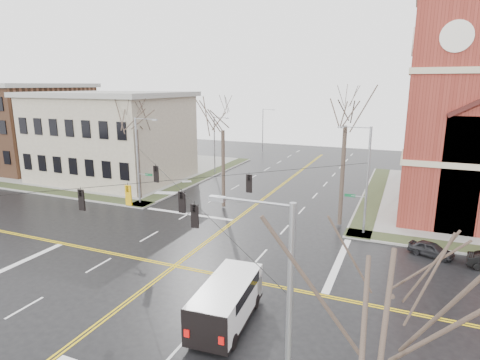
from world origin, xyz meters
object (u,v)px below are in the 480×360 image
at_px(streetlight_north_b, 263,129).
at_px(signal_pole_nw, 139,158).
at_px(signal_pole_ne, 365,178).
at_px(streetlight_north_a, 215,143).
at_px(tree_se, 379,358).
at_px(tree_nw_far, 136,125).
at_px(tree_ne, 346,119).
at_px(tree_nw_near, 223,125).
at_px(parked_car_a, 431,249).
at_px(cargo_van, 228,298).
at_px(signal_pole_se, 283,332).

bearing_deg(streetlight_north_b, signal_pole_nw, -91.05).
bearing_deg(signal_pole_nw, signal_pole_ne, 0.00).
height_order(streetlight_north_a, tree_se, tree_se).
relative_size(signal_pole_nw, streetlight_north_a, 1.12).
relative_size(tree_nw_far, tree_ne, 0.86).
height_order(streetlight_north_b, tree_nw_near, tree_nw_near).
distance_m(tree_nw_far, tree_ne, 21.96).
bearing_deg(tree_nw_near, parked_car_a, -14.23).
bearing_deg(streetlight_north_a, cargo_van, -62.59).
relative_size(cargo_van, tree_nw_far, 0.54).
bearing_deg(parked_car_a, streetlight_north_b, 55.13).
relative_size(streetlight_north_a, cargo_van, 1.30).
xyz_separation_m(streetlight_north_b, tree_nw_far, (-2.01, -34.90, 3.75)).
relative_size(parked_car_a, tree_nw_near, 0.27).
distance_m(signal_pole_ne, streetlight_north_a, 27.48).
relative_size(signal_pole_ne, tree_nw_near, 0.76).
distance_m(signal_pole_nw, tree_nw_far, 3.88).
relative_size(streetlight_north_a, tree_nw_far, 0.70).
distance_m(signal_pole_se, parked_car_a, 21.51).
distance_m(signal_pole_ne, tree_ne, 5.27).
xyz_separation_m(streetlight_north_a, streetlight_north_b, (0.00, 20.00, 0.00)).
height_order(streetlight_north_b, parked_car_a, streetlight_north_b).
bearing_deg(signal_pole_ne, signal_pole_nw, 180.00).
bearing_deg(tree_nw_far, parked_car_a, -8.19).
relative_size(parked_car_a, tree_ne, 0.24).
height_order(streetlight_north_a, streetlight_north_b, same).
height_order(parked_car_a, tree_nw_near, tree_nw_near).
distance_m(signal_pole_ne, signal_pole_nw, 22.64).
bearing_deg(signal_pole_ne, tree_nw_near, 170.77).
bearing_deg(tree_nw_far, streetlight_north_a, 82.33).
bearing_deg(parked_car_a, tree_se, -165.69).
relative_size(streetlight_north_a, parked_car_a, 2.52).
xyz_separation_m(signal_pole_se, streetlight_north_b, (-21.97, 59.50, -0.48)).
distance_m(signal_pole_ne, tree_nw_near, 14.66).
bearing_deg(streetlight_north_b, cargo_van, -72.18).
xyz_separation_m(streetlight_north_a, tree_se, (24.85, -42.29, 2.37)).
distance_m(streetlight_north_a, cargo_van, 36.85).
distance_m(cargo_van, tree_nw_far, 26.79).
relative_size(signal_pole_ne, cargo_van, 1.47).
relative_size(streetlight_north_a, tree_se, 0.85).
height_order(tree_nw_far, tree_se, tree_nw_far).
bearing_deg(streetlight_north_b, tree_ne, -60.41).
xyz_separation_m(signal_pole_nw, streetlight_north_b, (0.67, 36.50, -0.48)).
xyz_separation_m(streetlight_north_a, tree_ne, (19.91, -15.07, 5.12)).
bearing_deg(cargo_van, parked_car_a, 48.14).
height_order(cargo_van, tree_ne, tree_ne).
relative_size(tree_ne, tree_se, 1.41).
bearing_deg(tree_se, cargo_van, 129.35).
relative_size(tree_nw_far, tree_se, 1.21).
height_order(signal_pole_nw, tree_nw_near, tree_nw_near).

